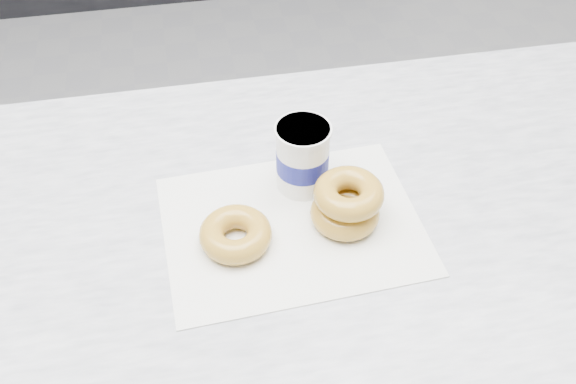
{
  "coord_description": "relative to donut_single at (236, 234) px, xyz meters",
  "views": [
    {
      "loc": [
        0.07,
        -1.14,
        1.54
      ],
      "look_at": [
        0.18,
        -0.56,
        0.96
      ],
      "focal_mm": 40.0,
      "sensor_mm": 36.0,
      "label": 1
    }
  ],
  "objects": [
    {
      "name": "ground",
      "position": [
        -0.11,
        0.59,
        -0.92
      ],
      "size": [
        5.0,
        5.0,
        0.0
      ],
      "primitive_type": "plane",
      "color": "gray",
      "rests_on": "ground"
    },
    {
      "name": "wax_paper",
      "position": [
        0.08,
        0.02,
        -0.02
      ],
      "size": [
        0.35,
        0.28,
        0.0
      ],
      "primitive_type": "cube",
      "rotation": [
        0.0,
        0.0,
        0.05
      ],
      "color": "silver",
      "rests_on": "counter"
    },
    {
      "name": "donut_stack",
      "position": [
        0.15,
        0.01,
        0.02
      ],
      "size": [
        0.11,
        0.11,
        0.06
      ],
      "color": "gold",
      "rests_on": "wax_paper"
    },
    {
      "name": "donut_single",
      "position": [
        0.0,
        0.0,
        0.0
      ],
      "size": [
        0.12,
        0.12,
        0.03
      ],
      "primitive_type": "torus",
      "rotation": [
        0.0,
        0.0,
        0.36
      ],
      "color": "gold",
      "rests_on": "wax_paper"
    },
    {
      "name": "coffee_cup",
      "position": [
        0.11,
        0.09,
        0.03
      ],
      "size": [
        0.09,
        0.09,
        0.1
      ],
      "rotation": [
        0.0,
        0.0,
        0.38
      ],
      "color": "white",
      "rests_on": "counter"
    }
  ]
}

